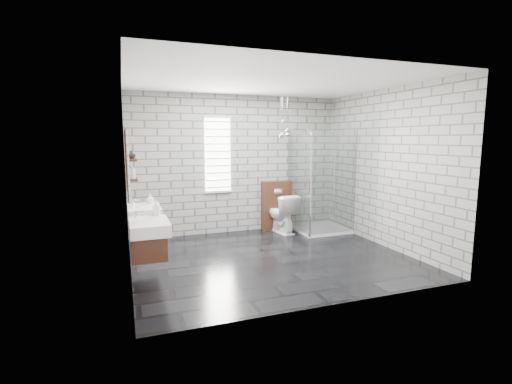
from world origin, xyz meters
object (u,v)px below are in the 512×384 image
vanity_right (142,213)px  cistern_panel (276,205)px  toilet (282,213)px  shower_enclosure (319,207)px  vanity_left (146,228)px

vanity_right → cistern_panel: size_ratio=1.57×
vanity_right → toilet: size_ratio=2.04×
vanity_right → shower_enclosure: shower_enclosure is taller
vanity_left → shower_enclosure: bearing=27.0°
cistern_panel → toilet: cistern_panel is taller
vanity_left → toilet: bearing=36.1°
vanity_right → cistern_panel: (2.71, 1.20, -0.26)m
cistern_panel → vanity_right: bearing=-156.0°
vanity_left → shower_enclosure: shower_enclosure is taller
vanity_left → vanity_right: (0.00, 1.05, 0.00)m
toilet → cistern_panel: bearing=-97.3°
vanity_right → toilet: vanity_right is taller
cistern_panel → toilet: 0.30m
cistern_panel → shower_enclosure: 0.87m
vanity_right → toilet: (2.71, 0.93, -0.37)m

